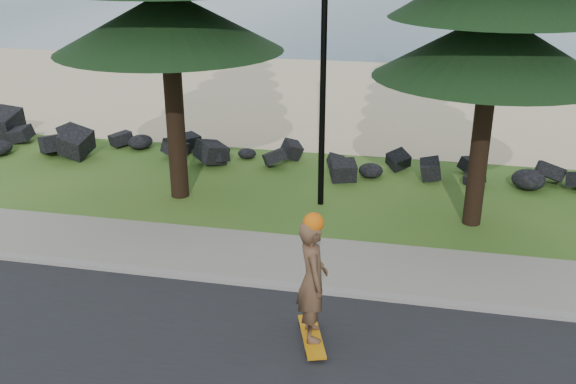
# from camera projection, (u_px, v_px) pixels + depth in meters

# --- Properties ---
(ground) EXTENTS (160.00, 160.00, 0.00)m
(ground) POSITION_uv_depth(u_px,v_px,m) (294.00, 266.00, 12.56)
(ground) COLOR #2E561A
(ground) RESTS_ON ground
(kerb) EXTENTS (160.00, 0.20, 0.10)m
(kerb) POSITION_uv_depth(u_px,v_px,m) (285.00, 287.00, 11.72)
(kerb) COLOR gray
(kerb) RESTS_ON ground
(sidewalk) EXTENTS (160.00, 2.00, 0.08)m
(sidewalk) POSITION_uv_depth(u_px,v_px,m) (296.00, 259.00, 12.73)
(sidewalk) COLOR gray
(sidewalk) RESTS_ON ground
(beach_sand) EXTENTS (160.00, 15.00, 0.01)m
(beach_sand) POSITION_uv_depth(u_px,v_px,m) (365.00, 96.00, 25.72)
(beach_sand) COLOR beige
(beach_sand) RESTS_ON ground
(ocean) EXTENTS (160.00, 58.00, 0.01)m
(ocean) POSITION_uv_depth(u_px,v_px,m) (403.00, 5.00, 58.87)
(ocean) COLOR #335362
(ocean) RESTS_ON ground
(seawall_boulders) EXTENTS (60.00, 2.40, 1.10)m
(seawall_boulders) POSITION_uv_depth(u_px,v_px,m) (334.00, 170.00, 17.64)
(seawall_boulders) COLOR black
(seawall_boulders) RESTS_ON ground
(lamp_post) EXTENTS (0.25, 0.14, 8.14)m
(lamp_post) POSITION_uv_depth(u_px,v_px,m) (324.00, 29.00, 13.92)
(lamp_post) COLOR black
(lamp_post) RESTS_ON ground
(skateboarder) EXTENTS (0.68, 1.23, 2.23)m
(skateboarder) POSITION_uv_depth(u_px,v_px,m) (313.00, 281.00, 9.79)
(skateboarder) COLOR #C1760B
(skateboarder) RESTS_ON ground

